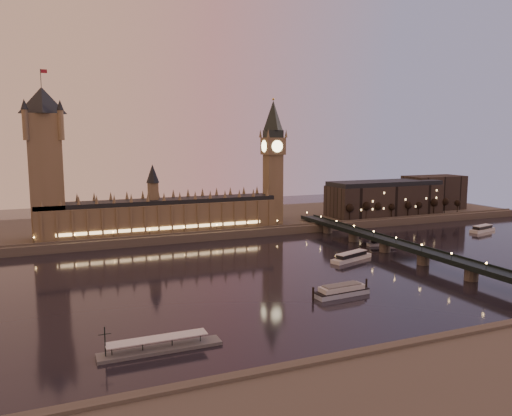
% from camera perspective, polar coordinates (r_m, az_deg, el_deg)
% --- Properties ---
extents(ground, '(700.00, 700.00, 0.00)m').
position_cam_1_polar(ground, '(292.55, 2.17, -7.33)').
color(ground, black).
rests_on(ground, ground).
extents(far_embankment, '(560.00, 130.00, 6.00)m').
position_cam_1_polar(far_embankment, '(452.65, -3.16, -1.51)').
color(far_embankment, '#423D35').
rests_on(far_embankment, ground).
extents(palace_of_westminster, '(180.00, 26.62, 52.00)m').
position_cam_1_polar(palace_of_westminster, '(389.08, -10.77, -0.39)').
color(palace_of_westminster, brown).
rests_on(palace_of_westminster, ground).
extents(victoria_tower, '(31.68, 31.68, 118.00)m').
position_cam_1_polar(victoria_tower, '(377.19, -22.95, 5.60)').
color(victoria_tower, brown).
rests_on(victoria_tower, ground).
extents(big_ben, '(17.68, 17.68, 104.00)m').
position_cam_1_polar(big_ben, '(415.00, 1.96, 6.11)').
color(big_ben, brown).
rests_on(big_ben, ground).
extents(westminster_bridge, '(13.20, 260.00, 15.30)m').
position_cam_1_polar(westminster_bridge, '(339.06, 16.42, -4.57)').
color(westminster_bridge, black).
rests_on(westminster_bridge, ground).
extents(city_block, '(155.00, 45.00, 34.00)m').
position_cam_1_polar(city_block, '(501.24, 16.26, 1.32)').
color(city_block, black).
rests_on(city_block, ground).
extents(bare_tree_0, '(6.70, 6.70, 13.62)m').
position_cam_1_polar(bare_tree_0, '(441.94, 10.71, -0.13)').
color(bare_tree_0, black).
rests_on(bare_tree_0, ground).
extents(bare_tree_1, '(6.70, 6.70, 13.62)m').
position_cam_1_polar(bare_tree_1, '(450.45, 12.33, -0.03)').
color(bare_tree_1, black).
rests_on(bare_tree_1, ground).
extents(bare_tree_2, '(6.70, 6.70, 13.62)m').
position_cam_1_polar(bare_tree_2, '(459.31, 13.89, 0.07)').
color(bare_tree_2, black).
rests_on(bare_tree_2, ground).
extents(bare_tree_3, '(6.70, 6.70, 13.62)m').
position_cam_1_polar(bare_tree_3, '(468.50, 15.39, 0.17)').
color(bare_tree_3, black).
rests_on(bare_tree_3, ground).
extents(bare_tree_4, '(6.70, 6.70, 13.62)m').
position_cam_1_polar(bare_tree_4, '(478.00, 16.83, 0.26)').
color(bare_tree_4, black).
rests_on(bare_tree_4, ground).
extents(bare_tree_5, '(6.70, 6.70, 13.62)m').
position_cam_1_polar(bare_tree_5, '(487.78, 18.21, 0.35)').
color(bare_tree_5, black).
rests_on(bare_tree_5, ground).
extents(bare_tree_6, '(6.70, 6.70, 13.62)m').
position_cam_1_polar(bare_tree_6, '(497.84, 19.54, 0.44)').
color(bare_tree_6, black).
rests_on(bare_tree_6, ground).
extents(bare_tree_7, '(6.70, 6.70, 13.62)m').
position_cam_1_polar(bare_tree_7, '(508.16, 20.81, 0.52)').
color(bare_tree_7, black).
rests_on(bare_tree_7, ground).
extents(bare_tree_8, '(6.70, 6.70, 13.62)m').
position_cam_1_polar(bare_tree_8, '(518.72, 22.03, 0.60)').
color(bare_tree_8, black).
rests_on(bare_tree_8, ground).
extents(cruise_boat_a, '(33.86, 18.09, 5.34)m').
position_cam_1_polar(cruise_boat_a, '(325.40, 10.86, -5.47)').
color(cruise_boat_a, silver).
rests_on(cruise_boat_a, ground).
extents(cruise_boat_b, '(24.40, 11.26, 4.37)m').
position_cam_1_polar(cruise_boat_b, '(375.18, 14.37, -3.87)').
color(cruise_boat_b, silver).
rests_on(cruise_boat_b, ground).
extents(cruise_boat_c, '(28.30, 13.65, 5.47)m').
position_cam_1_polar(cruise_boat_c, '(458.01, 24.46, -2.18)').
color(cruise_boat_c, silver).
rests_on(cruise_boat_c, ground).
extents(moored_barge, '(33.25, 10.20, 6.11)m').
position_cam_1_polar(moored_barge, '(252.98, 9.76, -9.27)').
color(moored_barge, '#97A7C1').
rests_on(moored_barge, ground).
extents(pontoon_pier, '(45.13, 7.52, 12.03)m').
position_cam_1_polar(pontoon_pier, '(192.03, -10.92, -15.38)').
color(pontoon_pier, '#595B5E').
rests_on(pontoon_pier, ground).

